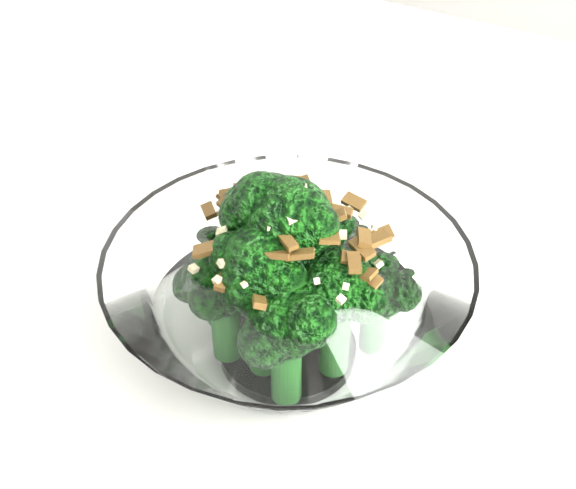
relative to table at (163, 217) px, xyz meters
The scene contains 2 objects.
table is the anchor object (origin of this frame).
broccoli_dish 0.28m from the table, 27.03° to the right, with size 0.22×0.22×0.13m.
Camera 1 is at (0.55, -0.37, 1.13)m, focal length 50.00 mm.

